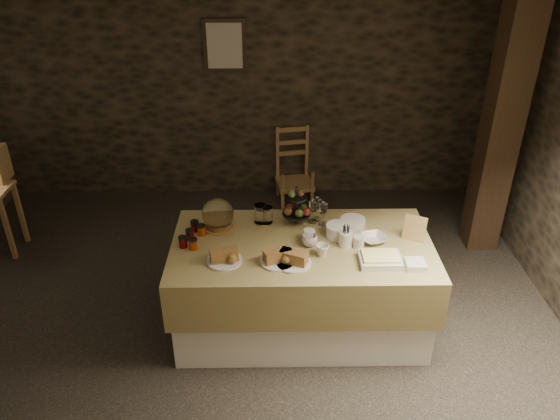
{
  "coord_description": "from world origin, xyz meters",
  "views": [
    {
      "loc": [
        0.35,
        -3.4,
        3.08
      ],
      "look_at": [
        0.4,
        0.2,
        1.03
      ],
      "focal_mm": 35.0,
      "sensor_mm": 36.0,
      "label": 1
    }
  ],
  "objects_px": {
    "fruit_stand": "(297,209)",
    "chair": "(295,169)",
    "timber_column": "(502,123)",
    "buffet_table": "(301,279)"
  },
  "relations": [
    {
      "from": "fruit_stand",
      "to": "chair",
      "type": "bearing_deg",
      "value": 88.18
    },
    {
      "from": "chair",
      "to": "timber_column",
      "type": "height_order",
      "value": "timber_column"
    },
    {
      "from": "buffet_table",
      "to": "chair",
      "type": "height_order",
      "value": "chair"
    },
    {
      "from": "chair",
      "to": "timber_column",
      "type": "bearing_deg",
      "value": -37.66
    },
    {
      "from": "timber_column",
      "to": "buffet_table",
      "type": "bearing_deg",
      "value": -147.17
    },
    {
      "from": "buffet_table",
      "to": "timber_column",
      "type": "bearing_deg",
      "value": 32.83
    },
    {
      "from": "timber_column",
      "to": "fruit_stand",
      "type": "xyz_separation_m",
      "value": [
        -1.92,
        -0.91,
        -0.38
      ]
    },
    {
      "from": "buffet_table",
      "to": "chair",
      "type": "bearing_deg",
      "value": 89.14
    },
    {
      "from": "chair",
      "to": "fruit_stand",
      "type": "distance_m",
      "value": 1.99
    },
    {
      "from": "chair",
      "to": "fruit_stand",
      "type": "xyz_separation_m",
      "value": [
        -0.06,
        -1.91,
        0.54
      ]
    }
  ]
}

